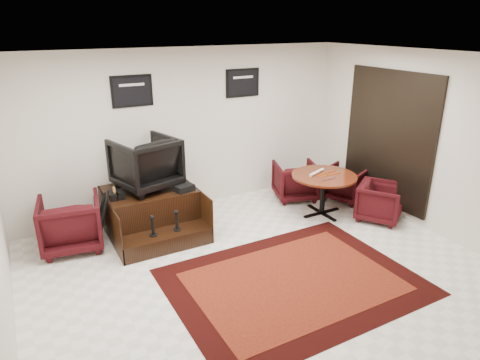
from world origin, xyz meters
The scene contains 16 objects.
ground centered at (0.00, 0.00, 0.00)m, with size 6.00×6.00×0.00m, color white.
room_shell centered at (0.41, 0.12, 1.79)m, with size 6.02×5.02×2.81m.
area_rug centered at (0.22, -0.49, 0.01)m, with size 3.13×2.34×0.01m.
shine_podium centered at (-0.93, 1.77, 0.33)m, with size 1.38×1.42×0.71m.
shine_chair centered at (-0.93, 1.92, 1.16)m, with size 0.87×0.82×0.90m, color black.
shoes_pair centered at (-1.46, 1.73, 0.76)m, with size 0.22×0.27×0.10m.
polish_kit centered at (-0.47, 1.50, 0.76)m, with size 0.28×0.20×0.10m, color black.
umbrella_black centered at (-1.74, 1.59, 0.47)m, with size 0.35×0.13×0.94m, color black, non-canonical shape.
umbrella_hooked centered at (-1.76, 1.71, 0.44)m, with size 0.32×0.12×0.87m, color black, non-canonical shape.
armchair_side centered at (-2.14, 1.85, 0.44)m, with size 0.85×0.79×0.87m, color black.
meeting_table centered at (1.88, 1.01, 0.64)m, with size 1.11×1.11×0.72m.
table_chair_back centered at (1.88, 1.82, 0.39)m, with size 0.75×0.70×0.77m, color black.
table_chair_window centered at (2.68, 1.32, 0.35)m, with size 0.69×0.64×0.71m, color black.
table_chair_corner centered at (2.59, 0.36, 0.35)m, with size 0.69×0.64×0.71m, color black.
paper_roll centered at (1.82, 1.13, 0.75)m, with size 0.05×0.05×0.42m, color white.
table_clutter centered at (1.95, 0.97, 0.73)m, with size 0.57×0.33×0.01m.
Camera 1 is at (-2.67, -4.32, 3.19)m, focal length 32.00 mm.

